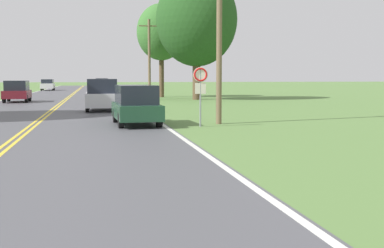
{
  "coord_description": "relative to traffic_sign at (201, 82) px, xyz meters",
  "views": [
    {
      "loc": [
        2.53,
        2.09,
        2.0
      ],
      "look_at": [
        4.78,
        13.2,
        0.9
      ],
      "focal_mm": 45.0,
      "sensor_mm": 36.0,
      "label": 1
    }
  ],
  "objects": [
    {
      "name": "car_maroon_suv_mid_far",
      "position": [
        -10.28,
        21.81,
        -0.89
      ],
      "size": [
        1.94,
        3.96,
        1.73
      ],
      "rotation": [
        0.0,
        0.0,
        1.59
      ],
      "color": "black",
      "rests_on": "ground"
    },
    {
      "name": "traffic_sign",
      "position": [
        0.0,
        0.0,
        0.0
      ],
      "size": [
        0.6,
        0.1,
        2.41
      ],
      "color": "gray",
      "rests_on": "ground"
    },
    {
      "name": "tree_behind_sign",
      "position": [
        2.45,
        29.27,
        4.64
      ],
      "size": [
        4.89,
        4.89,
        9.29
      ],
      "color": "brown",
      "rests_on": "ground"
    },
    {
      "name": "utility_pole_midground",
      "position": [
        1.05,
        1.08,
        2.96
      ],
      "size": [
        1.8,
        0.24,
        9.22
      ],
      "color": "brown",
      "rests_on": "ground"
    },
    {
      "name": "car_silver_van_mid_near",
      "position": [
        -3.74,
        10.39,
        -0.83
      ],
      "size": [
        1.93,
        4.2,
        1.9
      ],
      "rotation": [
        0.0,
        0.0,
        -1.58
      ],
      "color": "black",
      "rests_on": "ground"
    },
    {
      "name": "car_dark_green_van_approaching",
      "position": [
        -2.48,
        1.36,
        -0.94
      ],
      "size": [
        1.9,
        4.06,
        1.67
      ],
      "rotation": [
        0.0,
        0.0,
        -1.53
      ],
      "color": "black",
      "rests_on": "ground"
    },
    {
      "name": "car_white_van_distant",
      "position": [
        -11.12,
        56.92,
        -0.91
      ],
      "size": [
        1.91,
        4.72,
        1.69
      ],
      "rotation": [
        0.0,
        0.0,
        1.58
      ],
      "color": "black",
      "rests_on": "ground"
    },
    {
      "name": "tree_left_verge",
      "position": [
        4.78,
        23.28,
        5.24
      ],
      "size": [
        7.17,
        7.17,
        11.2
      ],
      "color": "brown",
      "rests_on": "ground"
    },
    {
      "name": "utility_pole_far",
      "position": [
        0.69,
        24.47,
        1.92
      ],
      "size": [
        1.8,
        0.24,
        7.15
      ],
      "color": "brown",
      "rests_on": "ground"
    },
    {
      "name": "car_dark_blue_suv_receding",
      "position": [
        -3.22,
        47.88,
        -0.84
      ],
      "size": [
        1.86,
        4.9,
        1.86
      ],
      "rotation": [
        0.0,
        0.0,
        -1.55
      ],
      "color": "black",
      "rests_on": "ground"
    }
  ]
}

